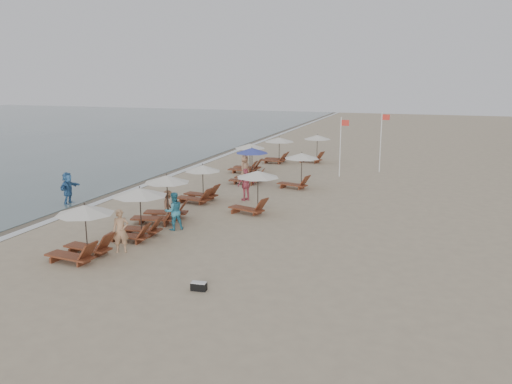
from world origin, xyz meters
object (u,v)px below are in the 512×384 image
(waterline_walker, at_px, (68,188))
(flag_pole_near, at_px, (341,144))
(lounger_station_6, at_px, (277,149))
(beachgoer_mid_b, at_px, (168,205))
(lounger_station_2, at_px, (162,200))
(duffel_bag, at_px, (199,286))
(lounger_station_5, at_px, (247,158))
(beachgoer_mid_a, at_px, (174,211))
(inland_station_0, at_px, (253,187))
(beachgoer_far_b, at_px, (245,168))
(beachgoer_far_a, at_px, (246,185))
(lounger_station_3, at_px, (199,185))
(inland_station_2, at_px, (314,146))
(lounger_station_0, at_px, (81,232))
(inland_station_1, at_px, (298,166))
(beachgoer_near, at_px, (121,231))
(lounger_station_1, at_px, (136,212))
(lounger_station_4, at_px, (249,166))

(waterline_walker, distance_m, flag_pole_near, 18.31)
(lounger_station_6, distance_m, beachgoer_mid_b, 18.54)
(lounger_station_2, relative_size, lounger_station_6, 1.07)
(beachgoer_mid_b, distance_m, duffel_bag, 9.17)
(lounger_station_5, distance_m, beachgoer_mid_a, 15.25)
(inland_station_0, height_order, beachgoer_far_b, inland_station_0)
(beachgoer_mid_b, bearing_deg, lounger_station_5, -16.21)
(beachgoer_mid_b, xyz_separation_m, waterline_walker, (-6.85, 1.24, 0.15))
(beachgoer_far_a, bearing_deg, inland_station_0, 64.76)
(beachgoer_far_b, xyz_separation_m, flag_pole_near, (5.87, 3.54, 1.45))
(duffel_bag, bearing_deg, waterline_walker, 143.64)
(lounger_station_3, height_order, beachgoer_mid_b, lounger_station_3)
(beachgoer_far_a, bearing_deg, inland_station_2, -144.79)
(duffel_bag, bearing_deg, lounger_station_0, 165.85)
(lounger_station_0, bearing_deg, inland_station_1, 73.32)
(lounger_station_6, bearing_deg, lounger_station_3, -91.30)
(inland_station_2, xyz_separation_m, beachgoer_near, (-2.38, -24.68, -0.44))
(lounger_station_0, distance_m, beachgoer_far_a, 11.69)
(lounger_station_5, bearing_deg, beachgoer_near, -86.08)
(beachgoer_mid_a, bearing_deg, beachgoer_near, 36.18)
(beachgoer_mid_b, relative_size, duffel_bag, 2.75)
(lounger_station_6, bearing_deg, lounger_station_0, -91.40)
(inland_station_0, height_order, beachgoer_near, inland_station_0)
(lounger_station_0, bearing_deg, lounger_station_1, 77.64)
(waterline_walker, height_order, duffel_bag, waterline_walker)
(lounger_station_6, distance_m, inland_station_0, 16.27)
(lounger_station_4, bearing_deg, beachgoer_mid_a, -88.12)
(beachgoer_far_b, bearing_deg, lounger_station_4, -132.93)
(lounger_station_2, distance_m, flag_pole_near, 15.78)
(lounger_station_5, relative_size, duffel_bag, 4.83)
(beachgoer_mid_a, bearing_deg, inland_station_0, -166.58)
(lounger_station_4, xyz_separation_m, flag_pole_near, (5.35, 4.17, 1.18))
(lounger_station_4, bearing_deg, lounger_station_3, -98.76)
(waterline_walker, bearing_deg, inland_station_0, -86.02)
(lounger_station_3, distance_m, beachgoer_mid_a, 5.69)
(beachgoer_far_b, bearing_deg, beachgoer_near, -171.29)
(lounger_station_3, relative_size, beachgoer_far_b, 1.44)
(lounger_station_1, distance_m, waterline_walker, 8.26)
(lounger_station_4, height_order, flag_pole_near, flag_pole_near)
(lounger_station_3, xyz_separation_m, beachgoer_far_b, (0.39, 6.52, -0.09))
(beachgoer_mid_a, relative_size, beachgoer_mid_b, 1.18)
(lounger_station_2, xyz_separation_m, beachgoer_mid_a, (1.21, -1.14, -0.16))
(lounger_station_3, distance_m, duffel_bag, 12.92)
(lounger_station_6, relative_size, flag_pole_near, 0.62)
(lounger_station_1, relative_size, beachgoer_mid_b, 1.75)
(beachgoer_mid_b, bearing_deg, duffel_bag, -165.42)
(lounger_station_1, relative_size, inland_station_1, 0.98)
(lounger_station_1, bearing_deg, beachgoer_mid_b, 92.54)
(waterline_walker, bearing_deg, lounger_station_5, -29.50)
(lounger_station_6, relative_size, beachgoer_far_b, 1.48)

